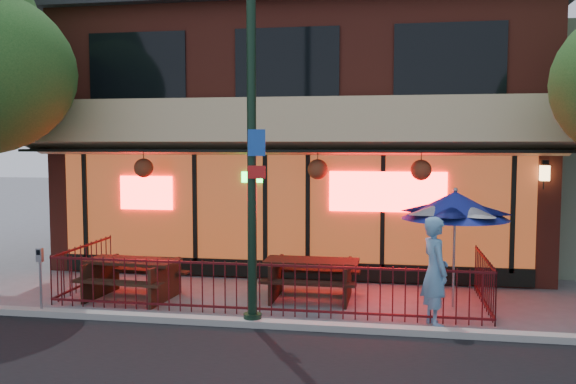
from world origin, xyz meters
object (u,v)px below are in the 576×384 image
Objects in this scene: street_light at (252,146)px; parking_meter_near at (40,270)px; picnic_table_left at (132,273)px; pedestrian at (435,271)px; picnic_table_right at (312,273)px; patio_umbrella at (455,205)px.

street_light is 4.61m from parking_meter_near.
picnic_table_left is at bearing 154.56° from street_light.
pedestrian is at bearing 4.64° from parking_meter_near.
street_light reaches higher than pedestrian.
pedestrian reaches higher than picnic_table_right.
picnic_table_left is 0.86× the size of patio_umbrella.
street_light is 3.64× the size of pedestrian.
picnic_table_right is 2.78m from pedestrian.
picnic_table_right is 1.51× the size of parking_meter_near.
street_light is 5.55× the size of parking_meter_near.
street_light is 3.66× the size of picnic_table_right.
picnic_table_left is 1.87m from parking_meter_near.
picnic_table_right is 0.99× the size of pedestrian.
pedestrian is (5.98, -0.84, 0.43)m from picnic_table_left.
picnic_table_right is at bearing 67.48° from street_light.
picnic_table_right is at bearing 40.45° from pedestrian.
street_light is at bearing -153.34° from patio_umbrella.
street_light reaches higher than picnic_table_right.
picnic_table_right is at bearing 177.60° from patio_umbrella.
pedestrian reaches higher than picnic_table_left.
parking_meter_near is (-7.60, -1.88, -1.14)m from patio_umbrella.
picnic_table_right is 3.16m from patio_umbrella.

